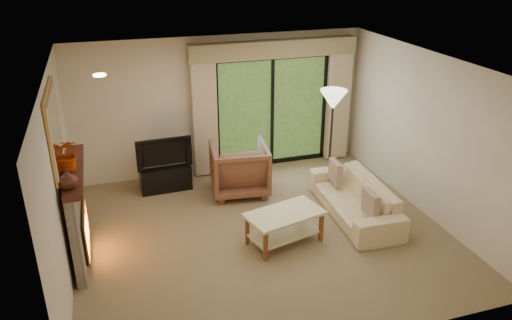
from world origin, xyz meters
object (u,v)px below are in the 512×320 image
object	(u,v)px
media_console	(165,177)
armchair	(239,168)
sofa	(355,198)
coffee_table	(284,227)

from	to	relation	value
media_console	armchair	distance (m)	1.36
sofa	armchair	bearing A→B (deg)	-128.05
coffee_table	media_console	bearing A→B (deg)	107.87
sofa	coffee_table	bearing A→B (deg)	-69.73
media_console	coffee_table	xyz separation A→B (m)	(1.43, -2.29, 0.03)
media_console	sofa	world-z (taller)	sofa
media_console	sofa	size ratio (longest dim) A/B	0.43
coffee_table	sofa	bearing A→B (deg)	3.18
armchair	coffee_table	bearing A→B (deg)	103.02
media_console	armchair	world-z (taller)	armchair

